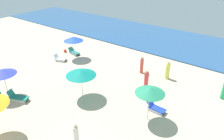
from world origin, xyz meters
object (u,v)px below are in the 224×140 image
object	(u,v)px
beachgoer_4	(168,71)
umbrella_4	(81,73)
umbrella_0	(73,39)
lounge_chair_1_0	(155,108)
lounge_chair_0_1	(74,52)
beach_ball_0	(65,51)
lounge_chair_0_0	(60,58)
beachgoer_2	(142,65)
beachgoer_3	(76,136)
lounge_chair_6_1	(18,97)
umbrella_1	(150,90)
umbrella_6	(3,72)
beachgoer_0	(146,79)

from	to	relation	value
beachgoer_4	umbrella_4	bearing A→B (deg)	-8.59
beachgoer_4	umbrella_0	bearing A→B (deg)	-56.61
lounge_chair_1_0	lounge_chair_0_1	bearing A→B (deg)	75.64
umbrella_0	umbrella_4	size ratio (longest dim) A/B	1.07
beachgoer_4	beach_ball_0	distance (m)	11.62
lounge_chair_0_0	beachgoer_2	bearing A→B (deg)	-92.36
beachgoer_3	lounge_chair_0_0	bearing A→B (deg)	22.38
lounge_chair_6_1	beachgoer_3	xyz separation A→B (m)	(6.59, -0.46, 0.48)
lounge_chair_0_0	lounge_chair_0_1	size ratio (longest dim) A/B	0.93
umbrella_4	beachgoer_2	xyz separation A→B (m)	(1.59, 6.01, -1.25)
umbrella_1	beachgoer_3	world-z (taller)	umbrella_1
lounge_chair_0_0	lounge_chair_1_0	distance (m)	11.59
umbrella_1	beachgoer_4	distance (m)	6.08
umbrella_4	beachgoer_4	distance (m)	7.63
umbrella_6	beachgoer_3	bearing A→B (deg)	-2.66
beachgoer_0	umbrella_6	bearing A→B (deg)	-19.13
beachgoer_3	lounge_chair_1_0	bearing A→B (deg)	-51.38
umbrella_6	umbrella_0	bearing A→B (deg)	97.59
lounge_chair_1_0	lounge_chair_0_0	bearing A→B (deg)	85.23
lounge_chair_0_1	umbrella_0	bearing A→B (deg)	-122.51
beachgoer_3	lounge_chair_0_1	bearing A→B (deg)	15.47
lounge_chair_0_1	umbrella_4	xyz separation A→B (m)	(6.46, -5.27, 1.77)
umbrella_6	umbrella_4	bearing A→B (deg)	36.34
umbrella_1	beachgoer_0	world-z (taller)	umbrella_1
lounge_chair_0_0	umbrella_1	distance (m)	11.94
lounge_chair_1_0	beachgoer_0	xyz separation A→B (m)	(-2.00, 2.23, 0.51)
lounge_chair_0_0	umbrella_6	size ratio (longest dim) A/B	0.61
beachgoer_3	beach_ball_0	world-z (taller)	beachgoer_3
umbrella_0	lounge_chair_0_1	bearing A→B (deg)	141.87
lounge_chair_1_0	lounge_chair_6_1	bearing A→B (deg)	122.78
beachgoer_0	lounge_chair_0_1	bearing A→B (deg)	-70.21
beachgoer_2	umbrella_1	bearing A→B (deg)	-6.51
umbrella_1	umbrella_4	xyz separation A→B (m)	(-5.18, -0.69, -0.19)
lounge_chair_1_0	umbrella_0	bearing A→B (deg)	77.64
lounge_chair_0_1	beach_ball_0	xyz separation A→B (m)	(-1.18, -0.21, -0.07)
umbrella_0	lounge_chair_6_1	distance (m)	8.38
lounge_chair_0_0	umbrella_6	world-z (taller)	umbrella_6
beachgoer_2	lounge_chair_6_1	bearing A→B (deg)	-68.76
umbrella_1	beachgoer_2	distance (m)	6.58
lounge_chair_6_1	beachgoer_3	size ratio (longest dim) A/B	0.98
beachgoer_0	beachgoer_4	size ratio (longest dim) A/B	0.99
lounge_chair_6_1	umbrella_6	bearing A→B (deg)	72.24
umbrella_1	beachgoer_4	world-z (taller)	umbrella_1
lounge_chair_0_0	beachgoer_3	size ratio (longest dim) A/B	0.84
umbrella_6	beach_ball_0	distance (m)	9.16
umbrella_1	beachgoer_4	xyz separation A→B (m)	(-1.29, 5.76, -1.44)
lounge_chair_0_0	umbrella_1	world-z (taller)	umbrella_1
lounge_chair_0_1	umbrella_6	world-z (taller)	umbrella_6
umbrella_0	lounge_chair_0_0	world-z (taller)	umbrella_0
beachgoer_4	umbrella_6	bearing A→B (deg)	-18.28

